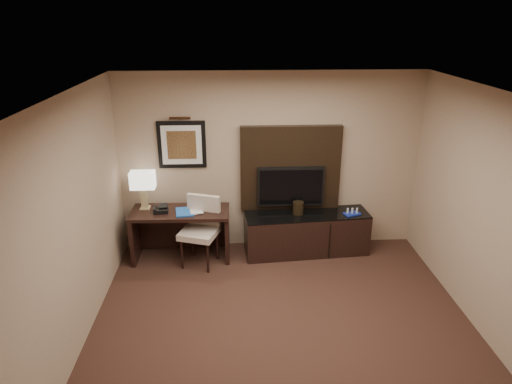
{
  "coord_description": "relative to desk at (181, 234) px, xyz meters",
  "views": [
    {
      "loc": [
        -0.54,
        -4.02,
        3.43
      ],
      "look_at": [
        -0.25,
        1.8,
        1.15
      ],
      "focal_mm": 32.0,
      "sensor_mm": 36.0,
      "label": 1
    }
  ],
  "objects": [
    {
      "name": "wall_left",
      "position": [
        -0.91,
        -2.1,
        0.97
      ],
      "size": [
        0.01,
        5.0,
        2.7
      ],
      "primitive_type": "cube",
      "color": "tan",
      "rests_on": "floor"
    },
    {
      "name": "minibar_tray",
      "position": [
        2.55,
        0.02,
        0.3
      ],
      "size": [
        0.27,
        0.21,
        0.09
      ],
      "primitive_type": null,
      "rotation": [
        0.0,
        0.0,
        0.34
      ],
      "color": "#182C9C",
      "rests_on": "credenza"
    },
    {
      "name": "wall_right",
      "position": [
        3.59,
        -2.1,
        0.97
      ],
      "size": [
        0.01,
        5.0,
        2.7
      ],
      "primitive_type": "cube",
      "color": "tan",
      "rests_on": "floor"
    },
    {
      "name": "picture_light",
      "position": [
        0.04,
        0.34,
        1.67
      ],
      "size": [
        0.04,
        0.04,
        0.3
      ],
      "primitive_type": "cylinder",
      "color": "#442916",
      "rests_on": "wall_back"
    },
    {
      "name": "tv",
      "position": [
        1.64,
        0.24,
        0.64
      ],
      "size": [
        1.0,
        0.08,
        0.6
      ],
      "primitive_type": "cube",
      "color": "black",
      "rests_on": "tv_wall_panel"
    },
    {
      "name": "desk_phone",
      "position": [
        -0.27,
        -0.02,
        0.43
      ],
      "size": [
        0.23,
        0.21,
        0.1
      ],
      "primitive_type": null,
      "rotation": [
        0.0,
        0.0,
        0.11
      ],
      "color": "black",
      "rests_on": "desk"
    },
    {
      "name": "desk_chair",
      "position": [
        0.28,
        -0.22,
        0.13
      ],
      "size": [
        0.65,
        0.7,
        1.03
      ],
      "primitive_type": null,
      "rotation": [
        0.0,
        0.0,
        -0.32
      ],
      "color": "beige",
      "rests_on": "floor"
    },
    {
      "name": "desk",
      "position": [
        0.0,
        0.0,
        0.0
      ],
      "size": [
        1.43,
        0.64,
        0.76
      ],
      "primitive_type": "cube",
      "rotation": [
        0.0,
        0.0,
        -0.02
      ],
      "color": "black",
      "rests_on": "floor"
    },
    {
      "name": "floor",
      "position": [
        1.34,
        -2.1,
        -0.39
      ],
      "size": [
        4.5,
        5.0,
        0.01
      ],
      "primitive_type": "cube",
      "color": "#351E18",
      "rests_on": "ground"
    },
    {
      "name": "blue_folder",
      "position": [
        0.08,
        -0.06,
        0.39
      ],
      "size": [
        0.29,
        0.36,
        0.02
      ],
      "primitive_type": "cube",
      "rotation": [
        0.0,
        0.0,
        0.15
      ],
      "color": "#1B58B3",
      "rests_on": "desk"
    },
    {
      "name": "water_bottle",
      "position": [
        0.43,
        0.02,
        0.47
      ],
      "size": [
        0.06,
        0.06,
        0.18
      ],
      "primitive_type": "cylinder",
      "rotation": [
        0.0,
        0.0,
        0.05
      ],
      "color": "silver",
      "rests_on": "desk"
    },
    {
      "name": "ceiling",
      "position": [
        1.34,
        -2.1,
        2.32
      ],
      "size": [
        4.5,
        5.0,
        0.01
      ],
      "primitive_type": "cube",
      "color": "silver",
      "rests_on": "wall_back"
    },
    {
      "name": "wall_back",
      "position": [
        1.34,
        0.4,
        0.97
      ],
      "size": [
        4.5,
        0.01,
        2.7
      ],
      "primitive_type": "cube",
      "color": "tan",
      "rests_on": "floor"
    },
    {
      "name": "ice_bucket",
      "position": [
        1.74,
        0.09,
        0.35
      ],
      "size": [
        0.21,
        0.21,
        0.19
      ],
      "primitive_type": "cylinder",
      "rotation": [
        0.0,
        0.0,
        0.3
      ],
      "color": "black",
      "rests_on": "credenza"
    },
    {
      "name": "tv_wall_panel",
      "position": [
        1.64,
        0.34,
        0.89
      ],
      "size": [
        1.5,
        0.12,
        1.3
      ],
      "primitive_type": "cube",
      "color": "black",
      "rests_on": "wall_back"
    },
    {
      "name": "artwork",
      "position": [
        0.04,
        0.38,
        1.27
      ],
      "size": [
        0.7,
        0.04,
        0.7
      ],
      "primitive_type": "cube",
      "color": "black",
      "rests_on": "wall_back"
    },
    {
      "name": "book",
      "position": [
        0.15,
        -0.06,
        0.5
      ],
      "size": [
        0.18,
        0.06,
        0.24
      ],
      "primitive_type": "imported",
      "rotation": [
        0.0,
        0.0,
        0.2
      ],
      "color": "tan",
      "rests_on": "desk"
    },
    {
      "name": "credenza",
      "position": [
        1.88,
        0.06,
        -0.06
      ],
      "size": [
        1.89,
        0.67,
        0.64
      ],
      "primitive_type": "cube",
      "rotation": [
        0.0,
        0.0,
        0.09
      ],
      "color": "black",
      "rests_on": "floor"
    },
    {
      "name": "table_lamp",
      "position": [
        -0.52,
        0.12,
        0.66
      ],
      "size": [
        0.35,
        0.2,
        0.56
      ],
      "primitive_type": null,
      "rotation": [
        0.0,
        0.0,
        0.03
      ],
      "color": "tan",
      "rests_on": "desk"
    }
  ]
}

